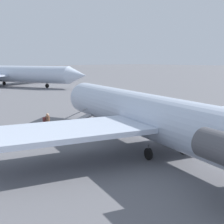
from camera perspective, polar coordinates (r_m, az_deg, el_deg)
The scene contains 5 objects.
ground_plane at distance 21.45m, azimuth 6.25°, elevation -6.47°, with size 600.00×600.00×0.00m, color slate.
airplane_main at distance 20.14m, azimuth 7.88°, elevation -0.93°, with size 29.41×22.41×7.56m.
airplane_far_left at distance 74.82m, azimuth -18.76°, elevation 6.67°, with size 37.89×29.69×9.52m.
boarding_stairs at distance 25.79m, azimuth -9.56°, elevation -2.94°, with size 1.95×4.14×1.82m.
passenger at distance 25.19m, azimuth -11.77°, elevation -1.88°, with size 0.40×0.56×1.74m.
Camera 1 is at (-14.05, 15.11, 5.88)m, focal length 50.00 mm.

